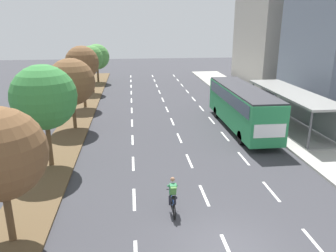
{
  "coord_description": "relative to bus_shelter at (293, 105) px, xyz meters",
  "views": [
    {
      "loc": [
        -3.45,
        -10.24,
        8.27
      ],
      "look_at": [
        -0.94,
        12.05,
        1.2
      ],
      "focal_mm": 35.2,
      "sensor_mm": 36.0,
      "label": 1
    }
  ],
  "objects": [
    {
      "name": "median_tree_fifth",
      "position": [
        -17.62,
        15.89,
        2.36
      ],
      "size": [
        2.87,
        2.87,
        5.57
      ],
      "color": "brown",
      "rests_on": "median_strip"
    },
    {
      "name": "median_strip",
      "position": [
        -17.83,
        5.67,
        -1.81
      ],
      "size": [
        2.6,
        52.0,
        0.12
      ],
      "primitive_type": "cube",
      "color": "brown",
      "rests_on": "ground"
    },
    {
      "name": "lane_divider_right",
      "position": [
        -6.03,
        4.87,
        -1.86
      ],
      "size": [
        0.14,
        49.39,
        0.01
      ],
      "color": "white",
      "rests_on": "ground"
    },
    {
      "name": "median_tree_third",
      "position": [
        -17.6,
        1.48,
        1.99
      ],
      "size": [
        3.66,
        3.66,
        5.58
      ],
      "color": "brown",
      "rests_on": "median_strip"
    },
    {
      "name": "bus_shelter",
      "position": [
        0.0,
        0.0,
        0.0
      ],
      "size": [
        2.9,
        11.45,
        2.86
      ],
      "color": "gray",
      "rests_on": "sidewalk_right"
    },
    {
      "name": "sidewalk_right",
      "position": [
        -0.28,
        5.67,
        -1.79
      ],
      "size": [
        4.5,
        52.0,
        0.15
      ],
      "primitive_type": "cube",
      "color": "#ADAAA3",
      "rests_on": "ground"
    },
    {
      "name": "ground_plane",
      "position": [
        -9.53,
        -14.33,
        -1.87
      ],
      "size": [
        140.0,
        140.0,
        0.0
      ],
      "primitive_type": "plane",
      "color": "#38383D"
    },
    {
      "name": "lane_divider_left",
      "position": [
        -13.03,
        4.87,
        -1.86
      ],
      "size": [
        0.14,
        49.39,
        0.01
      ],
      "color": "white",
      "rests_on": "ground"
    },
    {
      "name": "lane_divider_center",
      "position": [
        -9.53,
        4.87,
        -1.86
      ],
      "size": [
        0.14,
        49.39,
        0.01
      ],
      "color": "white",
      "rests_on": "ground"
    },
    {
      "name": "cyclist",
      "position": [
        -11.3,
        -11.54,
        -1.08
      ],
      "size": [
        0.46,
        1.82,
        1.71
      ],
      "color": "black",
      "rests_on": "ground"
    },
    {
      "name": "median_tree_farthest",
      "position": [
        -17.67,
        23.09,
        1.8
      ],
      "size": [
        3.5,
        3.5,
        5.31
      ],
      "color": "brown",
      "rests_on": "median_strip"
    },
    {
      "name": "median_tree_fourth",
      "position": [
        -17.71,
        8.68,
        2.62
      ],
      "size": [
        3.29,
        3.29,
        6.03
      ],
      "color": "brown",
      "rests_on": "median_strip"
    },
    {
      "name": "bus",
      "position": [
        -4.28,
        0.15,
        0.2
      ],
      "size": [
        2.54,
        11.29,
        3.37
      ],
      "color": "#28844C",
      "rests_on": "ground"
    },
    {
      "name": "median_tree_second",
      "position": [
        -17.9,
        -5.73,
        2.36
      ],
      "size": [
        3.7,
        3.7,
        5.97
      ],
      "color": "brown",
      "rests_on": "median_strip"
    }
  ]
}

